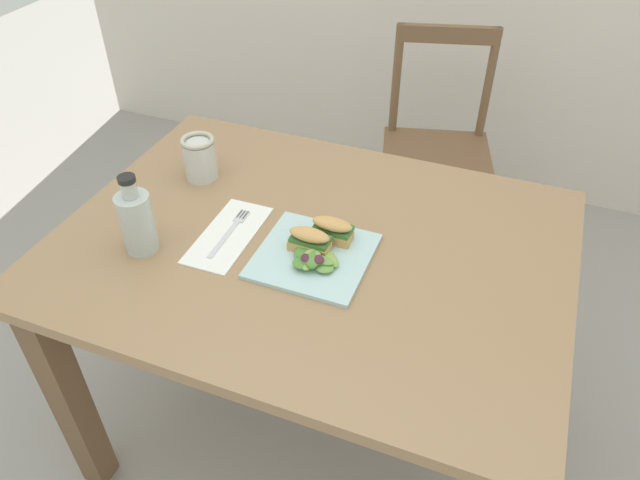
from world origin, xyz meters
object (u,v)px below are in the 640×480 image
Objects in this scene: plate_lunch at (313,256)px; fork_on_napkin at (232,229)px; dining_table at (312,282)px; bottle_cold_brew at (138,224)px; mason_jar_iced_tea at (200,160)px; sandwich_half_back at (332,229)px; sandwich_half_front at (310,240)px; chair_wooden_far at (436,150)px.

plate_lunch reaches higher than fork_on_napkin.
bottle_cold_brew reaches higher than dining_table.
bottle_cold_brew is 1.66× the size of mason_jar_iced_tea.
sandwich_half_back is 0.51× the size of fork_on_napkin.
sandwich_half_back is at bearing -17.55° from mason_jar_iced_tea.
sandwich_half_front is 0.38m from bottle_cold_brew.
mason_jar_iced_tea is (-0.02, 0.31, -0.02)m from bottle_cold_brew.
chair_wooden_far is at bearing 84.12° from dining_table.
mason_jar_iced_tea is (-0.42, 0.13, 0.01)m from sandwich_half_back.
chair_wooden_far is 1.12m from fork_on_napkin.
bottle_cold_brew reaches higher than sandwich_half_front.
plate_lunch is (0.03, -0.05, 0.14)m from dining_table.
plate_lunch is (-0.08, -1.05, 0.30)m from chair_wooden_far.
fork_on_napkin is 0.26m from mason_jar_iced_tea.
chair_wooden_far is 3.53× the size of plate_lunch.
fork_on_napkin is 0.96× the size of bottle_cold_brew.
chair_wooden_far reaches higher than dining_table.
dining_table is 0.15m from plate_lunch.
plate_lunch is at bearing -94.17° from chair_wooden_far.
fork_on_napkin is at bearing -169.96° from dining_table.
fork_on_napkin is (-0.20, 0.01, -0.03)m from sandwich_half_front.
sandwich_half_back reaches higher than fork_on_napkin.
plate_lunch is at bearing -62.94° from dining_table.
bottle_cold_brew reaches higher than chair_wooden_far.
mason_jar_iced_tea is at bearing 158.59° from dining_table.
sandwich_half_back is (0.03, 0.05, 0.00)m from sandwich_half_front.
dining_table is at bearing 107.94° from sandwich_half_front.
dining_table is 0.44m from mason_jar_iced_tea.
chair_wooden_far is 9.15× the size of sandwich_half_back.
plate_lunch is at bearing -40.14° from sandwich_half_front.
bottle_cold_brew is (-0.35, -0.16, 0.20)m from dining_table.
fork_on_napkin is (-0.29, -1.04, 0.30)m from chair_wooden_far.
bottle_cold_brew reaches higher than fork_on_napkin.
mason_jar_iced_tea is at bearing 153.61° from plate_lunch.
fork_on_napkin is at bearing -105.72° from chair_wooden_far.
chair_wooden_far is 1.04m from sandwich_half_back.
sandwich_half_back is at bearing 23.97° from bottle_cold_brew.
chair_wooden_far reaches higher than fork_on_napkin.
sandwich_half_back reaches higher than plate_lunch.
chair_wooden_far reaches higher than sandwich_half_front.
sandwich_half_front and sandwich_half_back have the same top height.
plate_lunch is 0.08m from sandwich_half_back.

